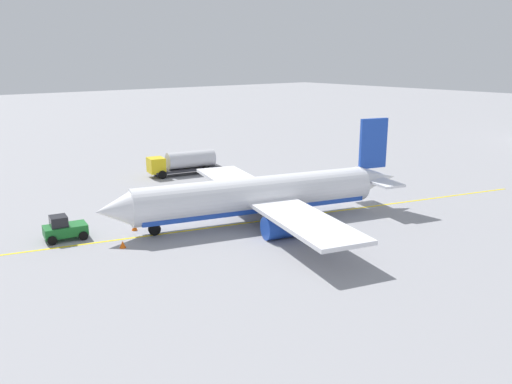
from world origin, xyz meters
name	(u,v)px	position (x,y,z in m)	size (l,w,h in m)	color
ground_plane	(256,222)	(0.00, 0.00, 0.00)	(400.00, 400.00, 0.00)	#939399
airplane	(261,196)	(-0.50, 0.14, 2.56)	(31.00, 30.01, 9.47)	white
fuel_tanker	(184,162)	(-5.68, -22.72, 1.72)	(10.28, 4.35, 3.15)	#2D2D33
pushback_tug	(64,228)	(16.36, -6.64, 1.01)	(3.89, 2.84, 2.20)	#196B28
refueling_worker	(221,176)	(-6.96, -15.85, 0.82)	(0.56, 0.42, 1.71)	navy
safety_cone_nose	(123,244)	(13.29, -1.45, 0.31)	(0.55, 0.55, 0.61)	#F2590F
safety_cone_wingtip	(134,227)	(10.43, -5.05, 0.31)	(0.56, 0.56, 0.62)	#F2590F
taxi_line_marking	(256,222)	(0.00, 0.00, 0.01)	(66.12, 0.30, 0.01)	yellow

